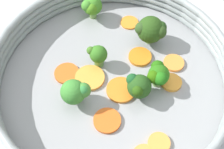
{
  "coord_description": "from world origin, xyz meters",
  "views": [
    {
      "loc": [
        -0.15,
        -0.22,
        0.42
      ],
      "look_at": [
        0.0,
        0.0,
        0.03
      ],
      "focal_mm": 50.0,
      "sensor_mm": 36.0,
      "label": 1
    }
  ],
  "objects_px": {
    "carrot_slice_9": "(90,78)",
    "broccoli_floret_2": "(96,56)",
    "skillet": "(112,83)",
    "broccoli_floret_4": "(158,75)",
    "carrot_slice_5": "(140,57)",
    "carrot_slice_3": "(107,121)",
    "carrot_slice_7": "(171,82)",
    "carrot_slice_0": "(67,73)",
    "broccoli_floret_3": "(77,93)",
    "carrot_slice_2": "(174,63)",
    "carrot_slice_8": "(159,143)",
    "broccoli_floret_5": "(92,6)",
    "carrot_slice_1": "(120,90)",
    "broccoli_floret_0": "(138,86)",
    "carrot_slice_4": "(129,23)",
    "broccoli_floret_1": "(151,30)"
  },
  "relations": [
    {
      "from": "carrot_slice_4",
      "to": "broccoli_floret_3",
      "type": "distance_m",
      "value": 0.18
    },
    {
      "from": "skillet",
      "to": "broccoli_floret_5",
      "type": "distance_m",
      "value": 0.14
    },
    {
      "from": "broccoli_floret_0",
      "to": "broccoli_floret_4",
      "type": "relative_size",
      "value": 1.04
    },
    {
      "from": "broccoli_floret_1",
      "to": "carrot_slice_3",
      "type": "bearing_deg",
      "value": -150.47
    },
    {
      "from": "carrot_slice_1",
      "to": "carrot_slice_5",
      "type": "height_order",
      "value": "same"
    },
    {
      "from": "carrot_slice_2",
      "to": "broccoli_floret_5",
      "type": "relative_size",
      "value": 0.75
    },
    {
      "from": "carrot_slice_8",
      "to": "broccoli_floret_0",
      "type": "distance_m",
      "value": 0.08
    },
    {
      "from": "carrot_slice_4",
      "to": "carrot_slice_9",
      "type": "relative_size",
      "value": 0.68
    },
    {
      "from": "broccoli_floret_3",
      "to": "broccoli_floret_0",
      "type": "bearing_deg",
      "value": -26.19
    },
    {
      "from": "carrot_slice_7",
      "to": "broccoli_floret_3",
      "type": "height_order",
      "value": "broccoli_floret_3"
    },
    {
      "from": "carrot_slice_0",
      "to": "broccoli_floret_3",
      "type": "distance_m",
      "value": 0.06
    },
    {
      "from": "carrot_slice_1",
      "to": "broccoli_floret_4",
      "type": "distance_m",
      "value": 0.06
    },
    {
      "from": "carrot_slice_1",
      "to": "carrot_slice_9",
      "type": "height_order",
      "value": "same"
    },
    {
      "from": "carrot_slice_7",
      "to": "broccoli_floret_2",
      "type": "xyz_separation_m",
      "value": [
        -0.08,
        0.1,
        0.02
      ]
    },
    {
      "from": "broccoli_floret_1",
      "to": "broccoli_floret_4",
      "type": "relative_size",
      "value": 1.29
    },
    {
      "from": "carrot_slice_4",
      "to": "broccoli_floret_2",
      "type": "bearing_deg",
      "value": -156.36
    },
    {
      "from": "carrot_slice_5",
      "to": "carrot_slice_3",
      "type": "bearing_deg",
      "value": -149.64
    },
    {
      "from": "broccoli_floret_2",
      "to": "carrot_slice_7",
      "type": "bearing_deg",
      "value": -51.68
    },
    {
      "from": "broccoli_floret_2",
      "to": "broccoli_floret_0",
      "type": "bearing_deg",
      "value": -76.52
    },
    {
      "from": "broccoli_floret_1",
      "to": "carrot_slice_8",
      "type": "bearing_deg",
      "value": -124.73
    },
    {
      "from": "skillet",
      "to": "broccoli_floret_2",
      "type": "xyz_separation_m",
      "value": [
        -0.0,
        0.04,
        0.03
      ]
    },
    {
      "from": "carrot_slice_3",
      "to": "carrot_slice_8",
      "type": "distance_m",
      "value": 0.08
    },
    {
      "from": "carrot_slice_4",
      "to": "broccoli_floret_4",
      "type": "bearing_deg",
      "value": -108.61
    },
    {
      "from": "skillet",
      "to": "carrot_slice_2",
      "type": "relative_size",
      "value": 10.65
    },
    {
      "from": "broccoli_floret_4",
      "to": "broccoli_floret_5",
      "type": "bearing_deg",
      "value": 91.4
    },
    {
      "from": "broccoli_floret_3",
      "to": "broccoli_floret_4",
      "type": "height_order",
      "value": "broccoli_floret_3"
    },
    {
      "from": "broccoli_floret_4",
      "to": "skillet",
      "type": "bearing_deg",
      "value": 139.04
    },
    {
      "from": "carrot_slice_9",
      "to": "broccoli_floret_5",
      "type": "distance_m",
      "value": 0.13
    },
    {
      "from": "carrot_slice_0",
      "to": "carrot_slice_8",
      "type": "height_order",
      "value": "same"
    },
    {
      "from": "carrot_slice_5",
      "to": "carrot_slice_7",
      "type": "relative_size",
      "value": 1.18
    },
    {
      "from": "carrot_slice_2",
      "to": "carrot_slice_7",
      "type": "height_order",
      "value": "same"
    },
    {
      "from": "skillet",
      "to": "broccoli_floret_4",
      "type": "bearing_deg",
      "value": -40.96
    },
    {
      "from": "carrot_slice_9",
      "to": "broccoli_floret_0",
      "type": "height_order",
      "value": "broccoli_floret_0"
    },
    {
      "from": "carrot_slice_0",
      "to": "broccoli_floret_2",
      "type": "height_order",
      "value": "broccoli_floret_2"
    },
    {
      "from": "carrot_slice_7",
      "to": "broccoli_floret_4",
      "type": "distance_m",
      "value": 0.03
    },
    {
      "from": "carrot_slice_0",
      "to": "carrot_slice_2",
      "type": "distance_m",
      "value": 0.17
    },
    {
      "from": "carrot_slice_2",
      "to": "carrot_slice_3",
      "type": "distance_m",
      "value": 0.15
    },
    {
      "from": "carrot_slice_4",
      "to": "carrot_slice_8",
      "type": "distance_m",
      "value": 0.23
    },
    {
      "from": "skillet",
      "to": "carrot_slice_5",
      "type": "relative_size",
      "value": 9.43
    },
    {
      "from": "carrot_slice_0",
      "to": "carrot_slice_9",
      "type": "height_order",
      "value": "same"
    },
    {
      "from": "carrot_slice_5",
      "to": "broccoli_floret_1",
      "type": "relative_size",
      "value": 0.71
    },
    {
      "from": "carrot_slice_2",
      "to": "carrot_slice_8",
      "type": "xyz_separation_m",
      "value": [
        -0.11,
        -0.09,
        0.0
      ]
    },
    {
      "from": "broccoli_floret_4",
      "to": "carrot_slice_9",
      "type": "bearing_deg",
      "value": 139.82
    },
    {
      "from": "carrot_slice_7",
      "to": "broccoli_floret_5",
      "type": "height_order",
      "value": "broccoli_floret_5"
    },
    {
      "from": "carrot_slice_5",
      "to": "broccoli_floret_2",
      "type": "relative_size",
      "value": 0.92
    },
    {
      "from": "carrot_slice_8",
      "to": "carrot_slice_0",
      "type": "bearing_deg",
      "value": 104.65
    },
    {
      "from": "carrot_slice_4",
      "to": "broccoli_floret_1",
      "type": "relative_size",
      "value": 0.6
    },
    {
      "from": "carrot_slice_5",
      "to": "broccoli_floret_1",
      "type": "xyz_separation_m",
      "value": [
        0.03,
        0.02,
        0.03
      ]
    },
    {
      "from": "carrot_slice_9",
      "to": "broccoli_floret_2",
      "type": "distance_m",
      "value": 0.04
    },
    {
      "from": "carrot_slice_1",
      "to": "broccoli_floret_2",
      "type": "height_order",
      "value": "broccoli_floret_2"
    }
  ]
}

